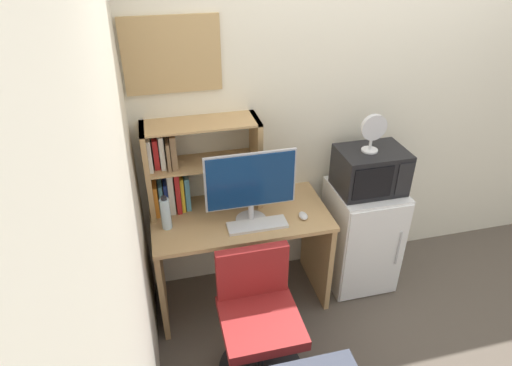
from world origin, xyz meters
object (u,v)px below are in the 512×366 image
object	(u,v)px
hutch_bookshelf	(186,167)
keyboard	(257,225)
mini_fridge	(360,235)
desk_fan	(373,131)
microwave	(370,170)
desk_chair	(258,325)
water_bottle	(166,213)
wall_corkboard	(172,55)
computer_mouse	(303,216)
monitor	(251,184)

from	to	relation	value
hutch_bookshelf	keyboard	distance (m)	0.60
mini_fridge	desk_fan	bearing A→B (deg)	-174.29
microwave	desk_chair	size ratio (longest dim) A/B	0.55
hutch_bookshelf	water_bottle	xyz separation A→B (m)	(-0.16, -0.21, -0.20)
water_bottle	wall_corkboard	bearing A→B (deg)	64.43
mini_fridge	microwave	size ratio (longest dim) A/B	1.80
hutch_bookshelf	keyboard	size ratio (longest dim) A/B	1.93
computer_mouse	wall_corkboard	distance (m)	1.30
hutch_bookshelf	desk_chair	world-z (taller)	hutch_bookshelf
desk_chair	desk_fan	bearing A→B (deg)	33.39
hutch_bookshelf	desk_chair	distance (m)	1.09
hutch_bookshelf	monitor	size ratio (longest dim) A/B	1.28
wall_corkboard	hutch_bookshelf	bearing A→B (deg)	-82.63
mini_fridge	desk_chair	size ratio (longest dim) A/B	0.99
keyboard	water_bottle	xyz separation A→B (m)	(-0.56, 0.13, 0.10)
desk_fan	wall_corkboard	world-z (taller)	wall_corkboard
microwave	desk_fan	xyz separation A→B (m)	(-0.03, -0.01, 0.30)
microwave	desk_chair	distance (m)	1.28
computer_mouse	microwave	xyz separation A→B (m)	(0.52, 0.14, 0.20)
keyboard	computer_mouse	xyz separation A→B (m)	(0.32, 0.02, 0.01)
wall_corkboard	monitor	bearing A→B (deg)	-43.82
hutch_bookshelf	computer_mouse	size ratio (longest dim) A/B	8.36
monitor	desk_chair	distance (m)	0.85
computer_mouse	mini_fridge	size ratio (longest dim) A/B	0.11
hutch_bookshelf	desk_fan	distance (m)	1.24
wall_corkboard	computer_mouse	bearing A→B (deg)	-30.06
monitor	microwave	world-z (taller)	monitor
monitor	mini_fridge	world-z (taller)	monitor
desk_chair	keyboard	bearing A→B (deg)	77.01
desk_fan	desk_chair	distance (m)	1.42
desk_fan	wall_corkboard	bearing A→B (deg)	166.77
monitor	computer_mouse	distance (m)	0.43
microwave	wall_corkboard	xyz separation A→B (m)	(-1.25, 0.28, 0.79)
keyboard	mini_fridge	distance (m)	0.93
hutch_bookshelf	desk_chair	xyz separation A→B (m)	(0.29, -0.78, -0.70)
hutch_bookshelf	water_bottle	world-z (taller)	hutch_bookshelf
computer_mouse	desk_chair	distance (m)	0.75
monitor	desk_chair	size ratio (longest dim) A/B	0.70
microwave	wall_corkboard	world-z (taller)	wall_corkboard
keyboard	wall_corkboard	bearing A→B (deg)	132.88
monitor	keyboard	distance (m)	0.28
computer_mouse	wall_corkboard	xyz separation A→B (m)	(-0.73, 0.42, 0.99)
monitor	mini_fridge	size ratio (longest dim) A/B	0.71
water_bottle	wall_corkboard	size ratio (longest dim) A/B	0.40
keyboard	microwave	world-z (taller)	microwave
water_bottle	desk_chair	xyz separation A→B (m)	(0.46, -0.57, -0.50)
hutch_bookshelf	keyboard	bearing A→B (deg)	-40.21
hutch_bookshelf	desk_fan	world-z (taller)	desk_fan
desk_chair	wall_corkboard	bearing A→B (deg)	109.01
monitor	water_bottle	xyz separation A→B (m)	(-0.54, 0.05, -0.17)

